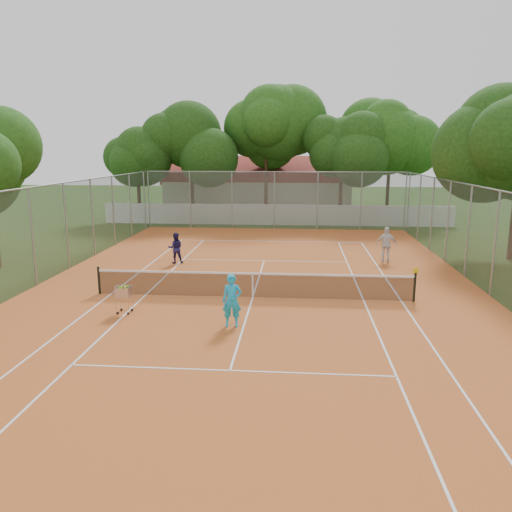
# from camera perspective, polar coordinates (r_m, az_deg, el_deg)

# --- Properties ---
(ground) EXTENTS (120.00, 120.00, 0.00)m
(ground) POSITION_cam_1_polar(r_m,az_deg,el_deg) (18.84, -0.38, -4.82)
(ground) COLOR #1C390F
(ground) RESTS_ON ground
(court_pad) EXTENTS (18.00, 34.00, 0.02)m
(court_pad) POSITION_cam_1_polar(r_m,az_deg,el_deg) (18.83, -0.38, -4.79)
(court_pad) COLOR #BA5A24
(court_pad) RESTS_ON ground
(court_lines) EXTENTS (10.98, 23.78, 0.01)m
(court_lines) POSITION_cam_1_polar(r_m,az_deg,el_deg) (18.83, -0.38, -4.75)
(court_lines) COLOR white
(court_lines) RESTS_ON court_pad
(tennis_net) EXTENTS (11.88, 0.10, 0.98)m
(tennis_net) POSITION_cam_1_polar(r_m,az_deg,el_deg) (18.70, -0.38, -3.32)
(tennis_net) COLOR black
(tennis_net) RESTS_ON court_pad
(perimeter_fence) EXTENTS (18.00, 34.00, 4.00)m
(perimeter_fence) POSITION_cam_1_polar(r_m,az_deg,el_deg) (18.36, -0.39, 1.17)
(perimeter_fence) COLOR slate
(perimeter_fence) RESTS_ON ground
(boundary_wall) EXTENTS (26.00, 0.30, 1.50)m
(boundary_wall) POSITION_cam_1_polar(r_m,az_deg,el_deg) (37.29, 2.24, 4.74)
(boundary_wall) COLOR white
(boundary_wall) RESTS_ON ground
(clubhouse) EXTENTS (16.40, 9.00, 4.40)m
(clubhouse) POSITION_cam_1_polar(r_m,az_deg,el_deg) (47.21, 0.36, 8.04)
(clubhouse) COLOR beige
(clubhouse) RESTS_ON ground
(tropical_trees) EXTENTS (29.00, 19.00, 10.00)m
(tropical_trees) POSITION_cam_1_polar(r_m,az_deg,el_deg) (40.00, 2.49, 11.33)
(tropical_trees) COLOR #13330C
(tropical_trees) RESTS_ON ground
(player_near) EXTENTS (0.64, 0.45, 1.67)m
(player_near) POSITION_cam_1_polar(r_m,az_deg,el_deg) (15.61, -2.76, -5.12)
(player_near) COLOR #19A7DB
(player_near) RESTS_ON court_pad
(player_far_left) EXTENTS (0.87, 0.76, 1.50)m
(player_far_left) POSITION_cam_1_polar(r_m,az_deg,el_deg) (24.68, -9.18, 0.91)
(player_far_left) COLOR #1D1A4E
(player_far_left) RESTS_ON court_pad
(player_far_right) EXTENTS (1.09, 0.63, 1.74)m
(player_far_right) POSITION_cam_1_polar(r_m,az_deg,el_deg) (25.50, 14.70, 1.29)
(player_far_right) COLOR silver
(player_far_right) RESTS_ON court_pad
(ball_hopper) EXTENTS (0.60, 0.60, 1.01)m
(ball_hopper) POSITION_cam_1_polar(r_m,az_deg,el_deg) (17.51, -14.84, -4.74)
(ball_hopper) COLOR #BABAC1
(ball_hopper) RESTS_ON court_pad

